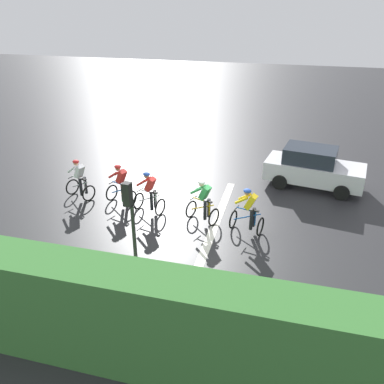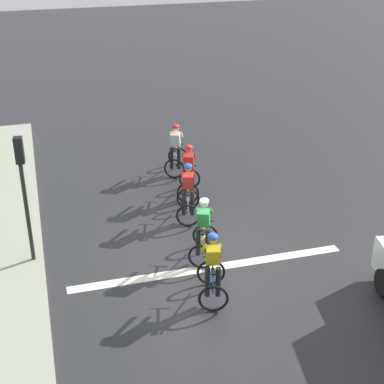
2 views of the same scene
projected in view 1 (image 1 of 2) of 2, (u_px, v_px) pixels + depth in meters
name	position (u px, v px, depth m)	size (l,w,h in m)	color
ground_plane	(201.00, 221.00, 14.59)	(80.00, 80.00, 0.00)	#28282B
sidewalk_kerb	(82.00, 309.00, 10.38)	(2.80, 18.32, 0.12)	#9E998E
stone_wall_low	(63.00, 329.00, 9.53)	(0.44, 18.32, 0.42)	tan
hedge_wall	(49.00, 304.00, 8.80)	(1.10, 18.32, 2.55)	#387533
road_marking_stop_line	(216.00, 223.00, 14.47)	(7.00, 0.30, 0.01)	silver
cyclist_lead	(80.00, 180.00, 15.94)	(1.02, 1.25, 1.66)	black
cyclist_second	(121.00, 186.00, 15.47)	(0.98, 1.24, 1.66)	black
cyclist_mid	(150.00, 194.00, 14.84)	(0.94, 1.22, 1.66)	black
cyclist_fourth	(203.00, 202.00, 14.20)	(1.03, 1.26, 1.66)	black
cyclist_trailing	(248.00, 212.00, 13.58)	(0.92, 1.21, 1.66)	black
car_white	(313.00, 168.00, 16.92)	(2.39, 4.32, 1.76)	silver
traffic_light_near_crossing	(131.00, 222.00, 10.19)	(0.22, 0.31, 3.34)	black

